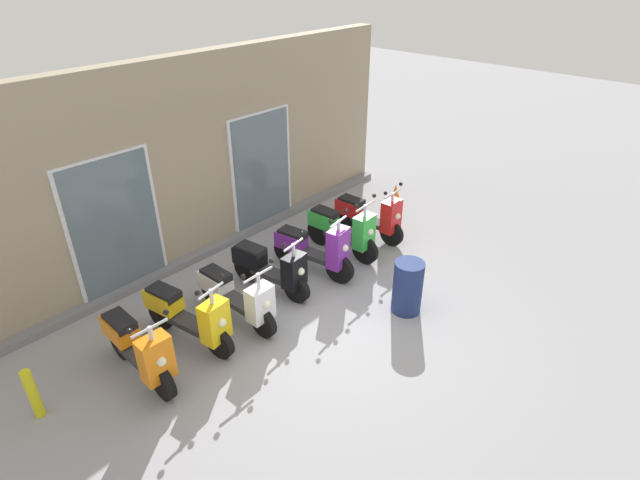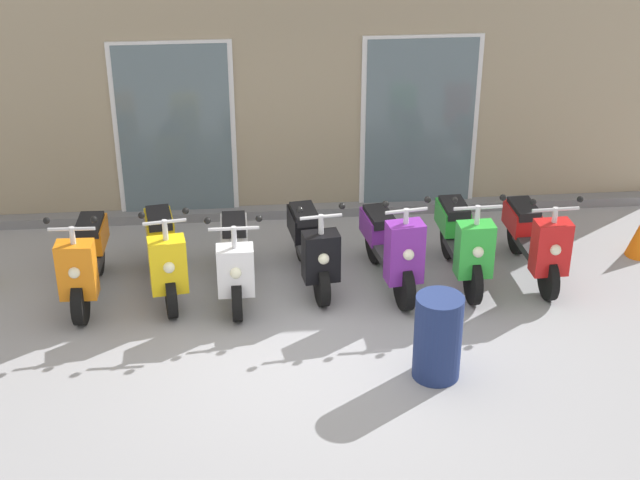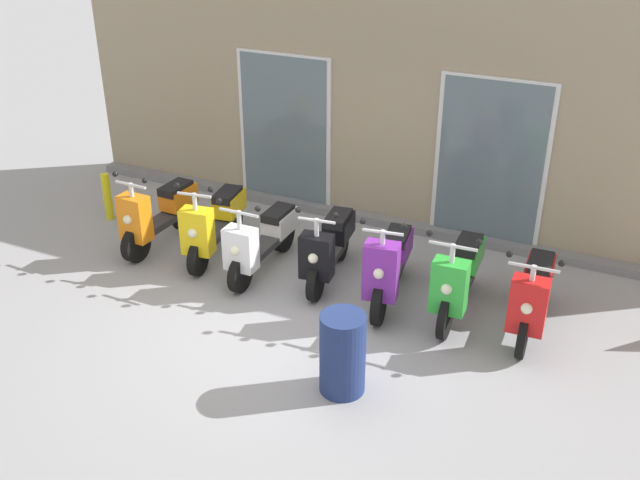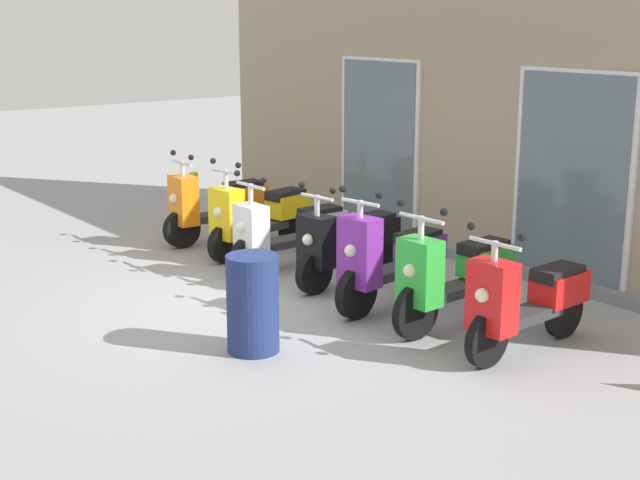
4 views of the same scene
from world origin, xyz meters
name	(u,v)px [view 4 (image 4 of 4)]	position (x,y,z in m)	size (l,w,h in m)	color
ground_plane	(255,304)	(0.00, 0.00, 0.00)	(40.00, 40.00, 0.00)	#939399
storefront_facade	(476,116)	(0.00, 3.14, 1.68)	(9.71, 0.50, 3.47)	gray
scooter_orange	(216,206)	(-2.42, 1.03, 0.47)	(0.54, 1.52, 1.20)	black
scooter_yellow	(259,216)	(-1.59, 1.13, 0.47)	(0.59, 1.59, 1.21)	black
scooter_white	(290,232)	(-0.83, 1.03, 0.44)	(0.58, 1.60, 1.17)	black
scooter_black	(348,243)	(0.02, 1.19, 0.45)	(0.56, 1.51, 1.16)	black
scooter_purple	(390,259)	(0.87, 1.03, 0.49)	(0.58, 1.59, 1.27)	black
scooter_green	(454,275)	(1.69, 1.08, 0.50)	(0.59, 1.56, 1.24)	black
scooter_red	(527,300)	(2.51, 1.11, 0.47)	(0.58, 1.56, 1.18)	black
trash_bin	(253,304)	(1.05, -0.72, 0.43)	(0.45, 0.45, 0.86)	navy
curb_bollard	(194,197)	(-3.61, 1.40, 0.35)	(0.12, 0.12, 0.70)	yellow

